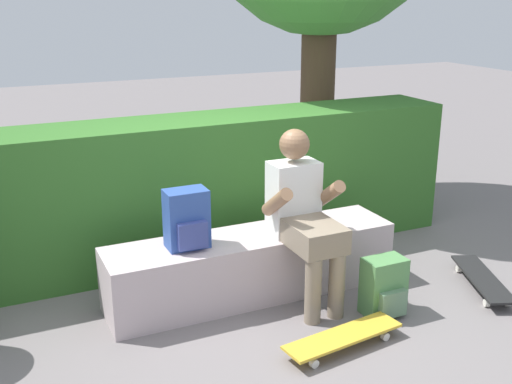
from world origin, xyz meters
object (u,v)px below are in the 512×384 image
object	(u,v)px
skateboard_beside_bench	(482,279)
backpack_on_bench	(187,220)
bench_main	(252,265)
person_skater	(303,213)
skateboard_near_person	(343,337)
backpack_on_ground	(384,287)

from	to	relation	value
skateboard_beside_bench	backpack_on_bench	distance (m)	2.23
backpack_on_bench	skateboard_beside_bench	bearing A→B (deg)	-16.82
bench_main	skateboard_beside_bench	xyz separation A→B (m)	(1.58, -0.63, -0.15)
bench_main	person_skater	bearing A→B (deg)	-37.22
bench_main	person_skater	world-z (taller)	person_skater
skateboard_beside_bench	backpack_on_bench	world-z (taller)	backpack_on_bench
skateboard_near_person	skateboard_beside_bench	size ratio (longest dim) A/B	1.00
person_skater	backpack_on_ground	bearing A→B (deg)	-45.70
person_skater	backpack_on_ground	size ratio (longest dim) A/B	3.02
bench_main	backpack_on_bench	bearing A→B (deg)	-178.87
person_skater	backpack_on_bench	bearing A→B (deg)	164.77
skateboard_beside_bench	backpack_on_ground	size ratio (longest dim) A/B	2.04
bench_main	backpack_on_bench	world-z (taller)	backpack_on_bench
skateboard_beside_bench	backpack_on_bench	size ratio (longest dim) A/B	2.04
bench_main	skateboard_beside_bench	world-z (taller)	bench_main
person_skater	skateboard_beside_bench	size ratio (longest dim) A/B	1.48
bench_main	skateboard_beside_bench	distance (m)	1.71
skateboard_near_person	skateboard_beside_bench	world-z (taller)	same
backpack_on_ground	backpack_on_bench	bearing A→B (deg)	151.95
backpack_on_bench	backpack_on_ground	bearing A→B (deg)	-28.05
skateboard_beside_bench	backpack_on_ground	bearing A→B (deg)	-179.96
backpack_on_bench	backpack_on_ground	size ratio (longest dim) A/B	1.00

